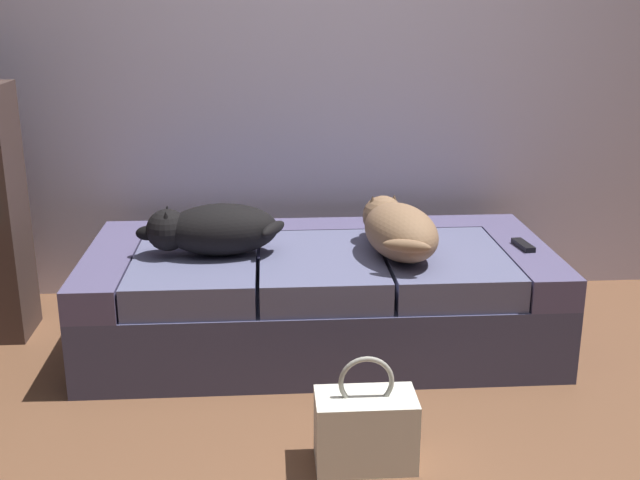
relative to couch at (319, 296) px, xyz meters
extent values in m
plane|color=brown|center=(0.00, -0.98, -0.21)|extent=(10.00, 10.00, 0.00)
cube|color=silver|center=(0.00, 0.71, 1.19)|extent=(6.40, 0.10, 2.80)
cube|color=#414261|center=(0.00, 0.00, -0.06)|extent=(1.94, 0.93, 0.30)
cube|color=#544C72|center=(-0.87, 0.00, 0.15)|extent=(0.20, 0.93, 0.13)
cube|color=#544C72|center=(0.87, 0.00, 0.15)|extent=(0.20, 0.93, 0.13)
cube|color=#544C72|center=(0.00, 0.37, 0.15)|extent=(1.54, 0.20, 0.13)
cube|color=slate|center=(-0.51, -0.10, 0.15)|extent=(0.50, 0.72, 0.13)
cube|color=slate|center=(0.00, -0.10, 0.15)|extent=(0.50, 0.72, 0.13)
cube|color=slate|center=(0.51, -0.10, 0.15)|extent=(0.50, 0.72, 0.13)
ellipsoid|color=black|center=(-0.40, -0.05, 0.32)|extent=(0.47, 0.28, 0.21)
sphere|color=black|center=(-0.62, -0.07, 0.33)|extent=(0.17, 0.17, 0.17)
ellipsoid|color=black|center=(-0.69, -0.07, 0.32)|extent=(0.10, 0.07, 0.06)
cone|color=black|center=(-0.61, -0.11, 0.39)|extent=(0.04, 0.04, 0.05)
cone|color=black|center=(-0.62, -0.02, 0.39)|extent=(0.04, 0.04, 0.05)
ellipsoid|color=black|center=(-0.19, -0.09, 0.33)|extent=(0.13, 0.18, 0.05)
ellipsoid|color=#8A6749|center=(0.32, -0.15, 0.32)|extent=(0.35, 0.51, 0.21)
sphere|color=#8A6749|center=(0.28, 0.07, 0.33)|extent=(0.18, 0.18, 0.18)
ellipsoid|color=brown|center=(0.26, 0.15, 0.32)|extent=(0.08, 0.11, 0.06)
cone|color=brown|center=(0.23, 0.06, 0.39)|extent=(0.04, 0.04, 0.05)
cone|color=brown|center=(0.33, 0.08, 0.39)|extent=(0.04, 0.04, 0.05)
ellipsoid|color=#8A6749|center=(0.30, -0.36, 0.33)|extent=(0.19, 0.11, 0.05)
cube|color=black|center=(0.85, -0.06, 0.23)|extent=(0.06, 0.15, 0.02)
cube|color=white|center=(0.09, -0.94, -0.09)|extent=(0.32, 0.18, 0.24)
torus|color=#A2A295|center=(0.09, -0.94, 0.08)|extent=(0.18, 0.02, 0.18)
camera|label=1|loc=(-0.21, -3.14, 1.24)|focal=44.24mm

